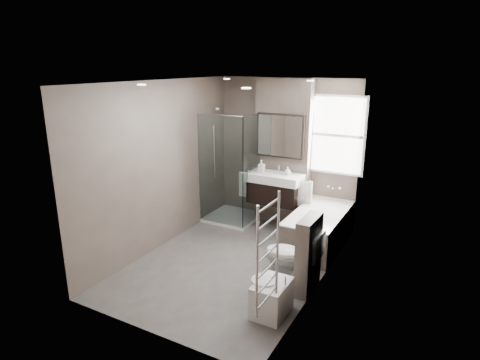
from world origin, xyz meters
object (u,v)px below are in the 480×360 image
Objects in this scene: vanity at (275,188)px; toilet at (292,256)px; bathtub at (319,227)px; bidet at (271,297)px.

vanity reaches higher than toilet.
bathtub is 1.29m from toilet.
bathtub is 2.05m from bidet.
bathtub is 3.06× the size of bidet.
vanity is at bearing 113.14° from bidet.
bathtub is (0.92, -0.33, -0.43)m from vanity.
bathtub is at bearing -19.37° from vanity.
bathtub is at bearing 92.49° from bidet.
toilet is 1.47× the size of bidet.
vanity is 2.63m from bidet.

